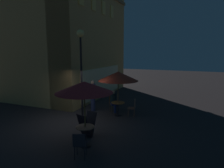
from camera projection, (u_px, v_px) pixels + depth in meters
name	position (u px, v px, depth m)	size (l,w,h in m)	color
ground_plane	(72.00, 122.00, 9.73)	(60.00, 60.00, 0.00)	#282424
cafe_building	(68.00, 39.00, 14.01)	(8.95, 7.46, 8.74)	tan
street_lamp_near_corner	(81.00, 52.00, 10.00)	(0.40, 0.40, 4.59)	black
menu_sandwich_board	(87.00, 124.00, 8.09)	(0.80, 0.72, 0.99)	black
cafe_table_0	(85.00, 132.00, 7.21)	(0.69, 0.69, 0.77)	black
cafe_table_1	(118.00, 106.00, 10.71)	(0.74, 0.74, 0.75)	black
patio_umbrella_0	(84.00, 87.00, 6.93)	(2.07, 2.07, 2.45)	black
patio_umbrella_1	(118.00, 76.00, 10.44)	(2.18, 2.18, 2.44)	black
cafe_chair_0	(80.00, 143.00, 6.34)	(0.53, 0.53, 0.91)	black
cafe_chair_1	(133.00, 106.00, 10.53)	(0.46, 0.46, 0.97)	brown
cafe_chair_2	(113.00, 102.00, 11.53)	(0.57, 0.57, 0.90)	#55371F
patron_seated_0	(114.00, 100.00, 11.37)	(0.55, 0.54, 1.26)	navy
patron_standing_1	(93.00, 95.00, 11.49)	(0.31, 0.31, 1.82)	navy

